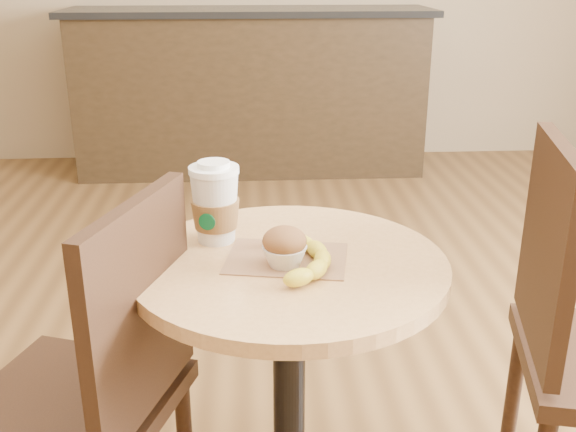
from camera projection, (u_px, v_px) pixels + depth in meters
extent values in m
cylinder|color=black|center=(289.00, 413.00, 1.50)|extent=(0.07, 0.07, 0.72)
cylinder|color=tan|center=(289.00, 267.00, 1.37)|extent=(0.65, 0.65, 0.03)
cube|color=black|center=(70.00, 406.00, 1.39)|extent=(0.51, 0.51, 0.04)
cylinder|color=black|center=(58.00, 430.00, 1.67)|extent=(0.04, 0.04, 0.45)
cube|color=black|center=(140.00, 310.00, 1.26)|extent=(0.15, 0.37, 0.42)
cylinder|color=black|center=(513.00, 398.00, 1.77)|extent=(0.04, 0.04, 0.48)
cube|color=black|center=(548.00, 248.00, 1.42)|extent=(0.12, 0.40, 0.45)
cube|color=black|center=(251.00, 94.00, 4.40)|extent=(2.20, 0.60, 1.00)
cube|color=black|center=(249.00, 11.00, 4.22)|extent=(2.30, 0.65, 0.04)
cube|color=#8B6343|center=(287.00, 258.00, 1.37)|extent=(0.27, 0.22, 0.00)
cylinder|color=white|center=(214.00, 170.00, 1.40)|extent=(0.11, 0.11, 0.01)
cylinder|color=white|center=(214.00, 164.00, 1.40)|extent=(0.07, 0.07, 0.01)
cylinder|color=#08522A|center=(207.00, 222.00, 1.39)|extent=(0.04, 0.01, 0.04)
ellipsoid|color=brown|center=(285.00, 241.00, 1.32)|extent=(0.09, 0.09, 0.06)
ellipsoid|color=beige|center=(285.00, 232.00, 1.31)|extent=(0.03, 0.03, 0.02)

